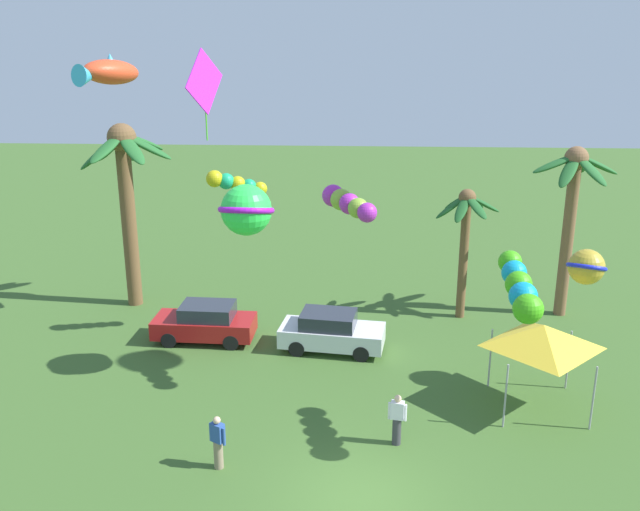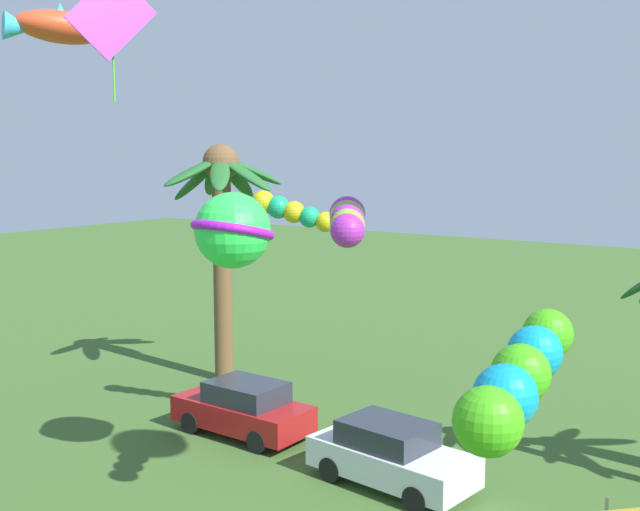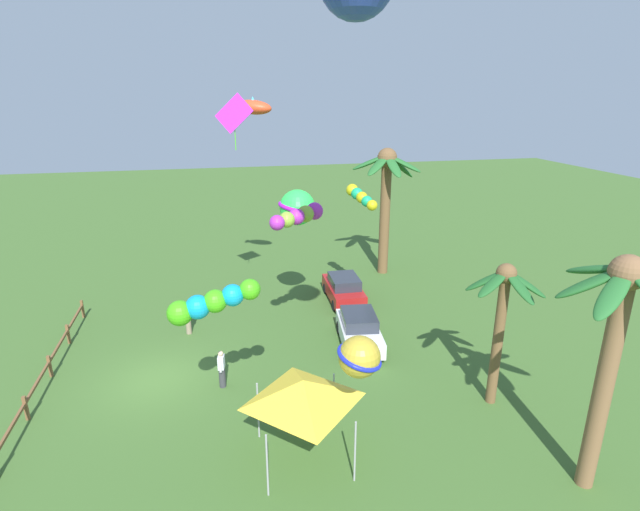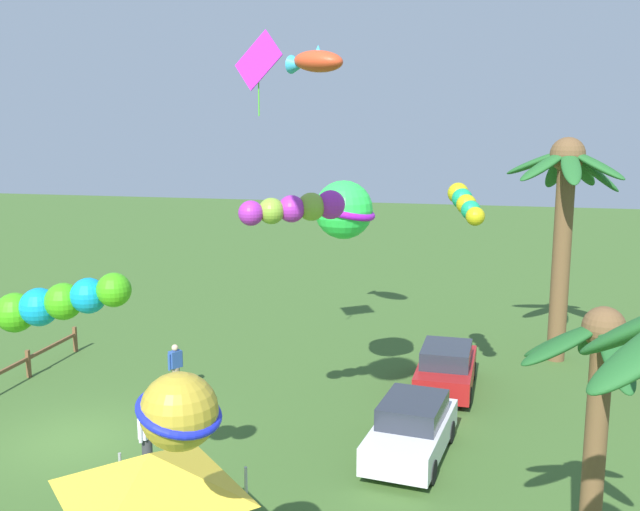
{
  "view_description": "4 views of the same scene",
  "coord_description": "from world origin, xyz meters",
  "px_view_note": "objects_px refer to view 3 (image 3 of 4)",
  "views": [
    {
      "loc": [
        -0.18,
        -15.29,
        11.46
      ],
      "look_at": [
        -1.37,
        6.44,
        4.55
      ],
      "focal_mm": 39.1,
      "sensor_mm": 36.0,
      "label": 1
    },
    {
      "loc": [
        7.38,
        -6.34,
        7.7
      ],
      "look_at": [
        -0.7,
        5.45,
        5.82
      ],
      "focal_mm": 43.88,
      "sensor_mm": 36.0,
      "label": 2
    },
    {
      "loc": [
        18.32,
        2.76,
        11.12
      ],
      "look_at": [
        0.87,
        6.63,
        5.16
      ],
      "focal_mm": 27.42,
      "sensor_mm": 36.0,
      "label": 3
    },
    {
      "loc": [
        16.41,
        10.54,
        8.49
      ],
      "look_at": [
        -0.0,
        6.76,
        5.38
      ],
      "focal_mm": 40.63,
      "sensor_mm": 36.0,
      "label": 4
    }
  ],
  "objects_px": {
    "palm_tree_0": "(386,184)",
    "parked_car_0": "(359,329)",
    "kite_ball_5": "(297,207)",
    "spectator_0": "(188,318)",
    "kite_ball_2": "(359,357)",
    "kite_tube_7": "(211,303)",
    "spectator_1": "(222,369)",
    "festival_tent": "(303,391)",
    "palm_tree_2": "(616,327)",
    "kite_tube_3": "(299,216)",
    "palm_tree_1": "(502,304)",
    "kite_tube_1": "(361,196)",
    "kite_fish_4": "(251,107)",
    "parked_car_1": "(344,289)",
    "kite_diamond_6": "(234,114)"
  },
  "relations": [
    {
      "from": "palm_tree_0",
      "to": "kite_ball_5",
      "type": "xyz_separation_m",
      "value": [
        6.2,
        -6.66,
        0.26
      ]
    },
    {
      "from": "kite_tube_3",
      "to": "kite_tube_7",
      "type": "bearing_deg",
      "value": -37.5
    },
    {
      "from": "kite_ball_2",
      "to": "kite_tube_3",
      "type": "relative_size",
      "value": 0.69
    },
    {
      "from": "kite_fish_4",
      "to": "palm_tree_0",
      "type": "bearing_deg",
      "value": 107.4
    },
    {
      "from": "kite_fish_4",
      "to": "kite_diamond_6",
      "type": "relative_size",
      "value": 0.94
    },
    {
      "from": "kite_tube_3",
      "to": "kite_ball_5",
      "type": "relative_size",
      "value": 1.23
    },
    {
      "from": "palm_tree_2",
      "to": "kite_ball_2",
      "type": "distance_m",
      "value": 6.9
    },
    {
      "from": "spectator_0",
      "to": "kite_ball_2",
      "type": "height_order",
      "value": "kite_ball_2"
    },
    {
      "from": "palm_tree_0",
      "to": "palm_tree_2",
      "type": "distance_m",
      "value": 18.57
    },
    {
      "from": "kite_tube_1",
      "to": "kite_tube_3",
      "type": "xyz_separation_m",
      "value": [
        4.25,
        -3.9,
        0.23
      ]
    },
    {
      "from": "palm_tree_1",
      "to": "kite_tube_7",
      "type": "distance_m",
      "value": 10.08
    },
    {
      "from": "palm_tree_2",
      "to": "kite_tube_7",
      "type": "relative_size",
      "value": 2.51
    },
    {
      "from": "spectator_1",
      "to": "festival_tent",
      "type": "bearing_deg",
      "value": 27.63
    },
    {
      "from": "palm_tree_0",
      "to": "festival_tent",
      "type": "xyz_separation_m",
      "value": [
        15.68,
        -8.2,
        -3.29
      ]
    },
    {
      "from": "palm_tree_1",
      "to": "kite_tube_1",
      "type": "xyz_separation_m",
      "value": [
        -9.02,
        -2.53,
        2.16
      ]
    },
    {
      "from": "parked_car_0",
      "to": "kite_fish_4",
      "type": "height_order",
      "value": "kite_fish_4"
    },
    {
      "from": "palm_tree_2",
      "to": "kite_ball_5",
      "type": "xyz_separation_m",
      "value": [
        -12.36,
        -6.44,
        0.83
      ]
    },
    {
      "from": "parked_car_1",
      "to": "spectator_1",
      "type": "height_order",
      "value": "spectator_1"
    },
    {
      "from": "spectator_0",
      "to": "kite_ball_2",
      "type": "xyz_separation_m",
      "value": [
        11.1,
        5.15,
        3.54
      ]
    },
    {
      "from": "kite_ball_2",
      "to": "spectator_0",
      "type": "bearing_deg",
      "value": -155.09
    },
    {
      "from": "kite_fish_4",
      "to": "kite_tube_7",
      "type": "height_order",
      "value": "kite_fish_4"
    },
    {
      "from": "palm_tree_0",
      "to": "kite_ball_5",
      "type": "relative_size",
      "value": 4.12
    },
    {
      "from": "parked_car_1",
      "to": "kite_tube_7",
      "type": "xyz_separation_m",
      "value": [
        10.23,
        -7.06,
        4.27
      ]
    },
    {
      "from": "kite_ball_2",
      "to": "spectator_1",
      "type": "bearing_deg",
      "value": -148.87
    },
    {
      "from": "palm_tree_2",
      "to": "kite_ball_5",
      "type": "relative_size",
      "value": 3.73
    },
    {
      "from": "spectator_0",
      "to": "kite_tube_7",
      "type": "height_order",
      "value": "kite_tube_7"
    },
    {
      "from": "palm_tree_1",
      "to": "spectator_0",
      "type": "xyz_separation_m",
      "value": [
        -8.16,
        -11.33,
        -3.23
      ]
    },
    {
      "from": "kite_tube_7",
      "to": "spectator_0",
      "type": "bearing_deg",
      "value": -170.9
    },
    {
      "from": "spectator_0",
      "to": "kite_ball_5",
      "type": "xyz_separation_m",
      "value": [
        0.1,
        5.42,
        5.21
      ]
    },
    {
      "from": "spectator_1",
      "to": "kite_ball_5",
      "type": "bearing_deg",
      "value": 140.86
    },
    {
      "from": "palm_tree_0",
      "to": "kite_tube_3",
      "type": "height_order",
      "value": "palm_tree_0"
    },
    {
      "from": "spectator_0",
      "to": "kite_tube_7",
      "type": "bearing_deg",
      "value": 9.1
    },
    {
      "from": "spectator_0",
      "to": "kite_tube_3",
      "type": "relative_size",
      "value": 0.67
    },
    {
      "from": "festival_tent",
      "to": "kite_tube_3",
      "type": "height_order",
      "value": "kite_tube_3"
    },
    {
      "from": "palm_tree_0",
      "to": "palm_tree_2",
      "type": "relative_size",
      "value": 1.11
    },
    {
      "from": "palm_tree_0",
      "to": "parked_car_0",
      "type": "bearing_deg",
      "value": -25.88
    },
    {
      "from": "palm_tree_2",
      "to": "kite_tube_3",
      "type": "xyz_separation_m",
      "value": [
        -9.07,
        -6.96,
        1.24
      ]
    },
    {
      "from": "spectator_0",
      "to": "festival_tent",
      "type": "distance_m",
      "value": 10.47
    },
    {
      "from": "festival_tent",
      "to": "spectator_0",
      "type": "bearing_deg",
      "value": -158.02
    },
    {
      "from": "palm_tree_2",
      "to": "parked_car_1",
      "type": "height_order",
      "value": "palm_tree_2"
    },
    {
      "from": "parked_car_0",
      "to": "kite_diamond_6",
      "type": "distance_m",
      "value": 11.21
    },
    {
      "from": "parked_car_1",
      "to": "kite_fish_4",
      "type": "bearing_deg",
      "value": -106.19
    },
    {
      "from": "spectator_0",
      "to": "parked_car_0",
      "type": "bearing_deg",
      "value": 70.11
    },
    {
      "from": "parked_car_0",
      "to": "kite_tube_1",
      "type": "relative_size",
      "value": 1.87
    },
    {
      "from": "parked_car_1",
      "to": "spectator_1",
      "type": "relative_size",
      "value": 2.49
    },
    {
      "from": "spectator_1",
      "to": "kite_ball_2",
      "type": "bearing_deg",
      "value": 31.13
    },
    {
      "from": "palm_tree_1",
      "to": "kite_tube_3",
      "type": "distance_m",
      "value": 8.35
    },
    {
      "from": "palm_tree_2",
      "to": "kite_diamond_6",
      "type": "distance_m",
      "value": 16.62
    },
    {
      "from": "spectator_0",
      "to": "kite_ball_2",
      "type": "bearing_deg",
      "value": 24.91
    },
    {
      "from": "kite_tube_1",
      "to": "kite_tube_3",
      "type": "distance_m",
      "value": 5.78
    }
  ]
}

